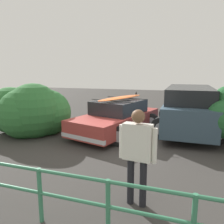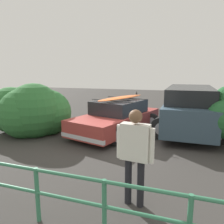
{
  "view_description": "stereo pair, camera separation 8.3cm",
  "coord_description": "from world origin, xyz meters",
  "px_view_note": "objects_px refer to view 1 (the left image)",
  "views": [
    {
      "loc": [
        -1.86,
        7.5,
        2.41
      ],
      "look_at": [
        0.56,
        -0.01,
        0.95
      ],
      "focal_mm": 35.0,
      "sensor_mm": 36.0,
      "label": 1
    },
    {
      "loc": [
        -1.94,
        7.47,
        2.41
      ],
      "look_at": [
        0.56,
        -0.01,
        0.95
      ],
      "focal_mm": 35.0,
      "sensor_mm": 36.0,
      "label": 2
    }
  ],
  "objects_px": {
    "suv_car": "(189,108)",
    "bush_near_left": "(31,111)",
    "sedan_car": "(117,117)",
    "person_bystander": "(137,149)"
  },
  "relations": [
    {
      "from": "bush_near_left",
      "to": "sedan_car",
      "type": "bearing_deg",
      "value": -160.48
    },
    {
      "from": "sedan_car",
      "to": "person_bystander",
      "type": "relative_size",
      "value": 2.56
    },
    {
      "from": "sedan_car",
      "to": "suv_car",
      "type": "relative_size",
      "value": 0.92
    },
    {
      "from": "suv_car",
      "to": "bush_near_left",
      "type": "distance_m",
      "value": 6.29
    },
    {
      "from": "sedan_car",
      "to": "person_bystander",
      "type": "height_order",
      "value": "person_bystander"
    },
    {
      "from": "sedan_car",
      "to": "suv_car",
      "type": "bearing_deg",
      "value": -158.64
    },
    {
      "from": "person_bystander",
      "to": "suv_car",
      "type": "bearing_deg",
      "value": -99.99
    },
    {
      "from": "suv_car",
      "to": "bush_near_left",
      "type": "xyz_separation_m",
      "value": [
        5.89,
        2.19,
        -0.05
      ]
    },
    {
      "from": "sedan_car",
      "to": "bush_near_left",
      "type": "relative_size",
      "value": 1.4
    },
    {
      "from": "sedan_car",
      "to": "bush_near_left",
      "type": "distance_m",
      "value": 3.4
    }
  ]
}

